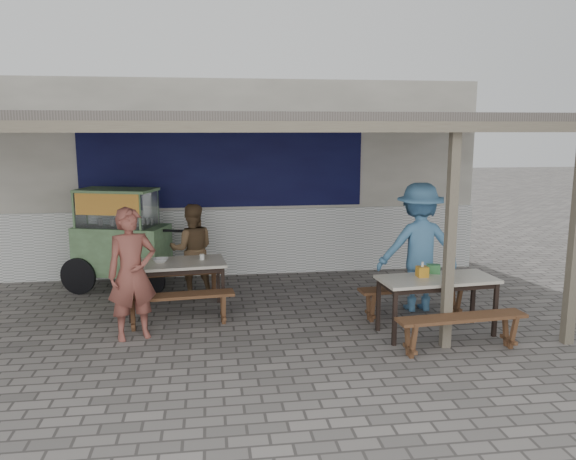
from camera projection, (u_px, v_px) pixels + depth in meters
The scene contains 17 objects.
ground at pixel (248, 330), 7.43m from camera, with size 60.00×60.00×0.00m, color slate.
back_wall at pixel (234, 178), 10.62m from camera, with size 9.00×1.28×3.50m.
warung_roof at pixel (242, 123), 7.83m from camera, with size 9.00×4.21×2.81m.
table_left at pixel (176, 267), 8.05m from camera, with size 1.45×0.88×0.75m.
bench_left_street at pixel (178, 302), 7.51m from camera, with size 1.51×0.41×0.45m.
bench_left_wall at pixel (175, 279), 8.71m from camera, with size 1.51×0.41×0.45m.
table_right at pixel (437, 284), 7.20m from camera, with size 1.55×0.77×0.75m.
bench_right_street at pixel (462, 325), 6.64m from camera, with size 1.61×0.41×0.45m.
bench_right_wall at pixel (414, 294), 7.87m from camera, with size 1.61×0.41×0.45m.
vendor_cart at pixel (120, 235), 9.18m from camera, with size 2.15×1.26×1.68m.
patron_street_side at pixel (132, 274), 7.02m from camera, with size 0.61×0.40×1.68m, color brown.
patron_wall_side at pixel (192, 249), 8.96m from camera, with size 0.71×0.55×1.47m, color brown.
patron_right_table at pixel (419, 247), 8.15m from camera, with size 1.21×0.70×1.87m, color teal.
tissue_box at pixel (422, 272), 7.22m from camera, with size 0.13×0.13×0.13m, color orange.
donation_box at pixel (433, 269), 7.40m from camera, with size 0.18×0.12×0.12m, color #357740.
condiment_jar at pixel (202, 257), 8.18m from camera, with size 0.07×0.07×0.08m, color silver.
condiment_bowl at pixel (161, 260), 8.03m from camera, with size 0.22×0.22×0.05m, color silver.
Camera 1 is at (-0.46, -7.08, 2.62)m, focal length 35.00 mm.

